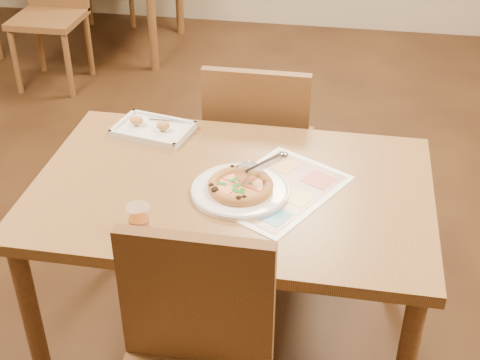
% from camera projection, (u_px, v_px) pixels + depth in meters
% --- Properties ---
extents(dining_table, '(1.30, 0.85, 0.72)m').
position_uv_depth(dining_table, '(232.00, 207.00, 2.23)').
color(dining_table, '#8E5E38').
rests_on(dining_table, ground).
extents(chair_near, '(0.42, 0.42, 0.47)m').
position_uv_depth(chair_near, '(190.00, 357.00, 1.77)').
color(chair_near, brown).
rests_on(chair_near, ground).
extents(chair_far, '(0.42, 0.42, 0.47)m').
position_uv_depth(chair_far, '(259.00, 137.00, 2.76)').
color(chair_far, brown).
rests_on(chair_far, ground).
extents(plate, '(0.35, 0.35, 0.02)m').
position_uv_depth(plate, '(240.00, 191.00, 2.14)').
color(plate, white).
rests_on(plate, dining_table).
extents(pizza, '(0.21, 0.21, 0.03)m').
position_uv_depth(pizza, '(241.00, 186.00, 2.13)').
color(pizza, '#C17841').
rests_on(pizza, plate).
extents(pizza_cutter, '(0.15, 0.08, 0.10)m').
position_uv_depth(pizza_cutter, '(259.00, 167.00, 2.11)').
color(pizza_cutter, silver).
rests_on(pizza_cutter, pizza).
extents(appetizer_tray, '(0.30, 0.24, 0.05)m').
position_uv_depth(appetizer_tray, '(153.00, 130.00, 2.47)').
color(appetizer_tray, silver).
rests_on(appetizer_tray, dining_table).
extents(glass_tumbler, '(0.07, 0.07, 0.09)m').
position_uv_depth(glass_tumbler, '(139.00, 221.00, 1.95)').
color(glass_tumbler, '#773609').
rests_on(glass_tumbler, dining_table).
extents(menu, '(0.49, 0.54, 0.00)m').
position_uv_depth(menu, '(278.00, 189.00, 2.16)').
color(menu, white).
rests_on(menu, dining_table).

